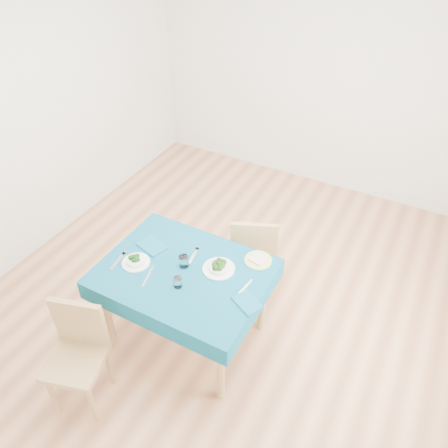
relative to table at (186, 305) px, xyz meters
The scene contains 16 objects.
room_shell 1.10m from the table, 83.75° to the left, with size 4.02×4.52×2.73m.
table is the anchor object (origin of this frame).
chair_near 0.91m from the table, 114.37° to the right, with size 0.37×0.41×0.93m, color #A7834E.
chair_far 0.83m from the table, 75.48° to the left, with size 0.39×0.42×0.97m, color #A7834E.
bowl_near 0.55m from the table, 164.29° to the right, with size 0.21×0.21×0.06m, color white, non-canonical shape.
bowl_far 0.49m from the table, 31.74° to the left, with size 0.24×0.24×0.07m, color white, non-canonical shape.
fork_near 0.64m from the table, 163.40° to the right, with size 0.03×0.20×0.00m, color silver.
knife_near 0.46m from the table, 139.70° to the right, with size 0.02×0.22×0.00m, color silver.
fork_far 0.42m from the table, 96.51° to the left, with size 0.02×0.19×0.00m, color silver.
knife_far 0.61m from the table, ahead, with size 0.01×0.19×0.00m, color silver.
napkin_near 0.54m from the table, 163.14° to the left, with size 0.22×0.15×0.01m, color #0D5773.
napkin_far 0.67m from the table, ahead, with size 0.20×0.14×0.01m, color #0D5773.
tumbler_center 0.43m from the table, 117.17° to the left, with size 0.07×0.07×0.09m, color white.
tumbler_side 0.45m from the table, 71.85° to the right, with size 0.06×0.06×0.08m, color white.
side_plate 0.68m from the table, 39.18° to the left, with size 0.21×0.21×0.01m, color #C6D467.
bread_slice 0.69m from the table, 39.18° to the left, with size 0.11×0.11×0.02m, color beige.
Camera 1 is at (1.28, -2.38, 3.03)m, focal length 35.00 mm.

